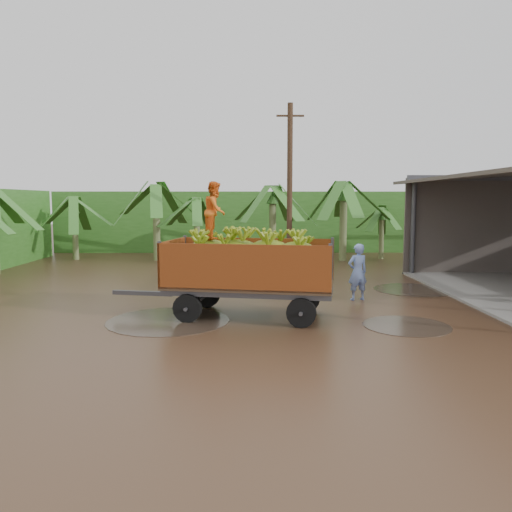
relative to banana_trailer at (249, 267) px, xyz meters
The scene contains 6 objects.
ground 2.64m from the banana_trailer, 49.76° to the left, with size 100.00×100.00×0.00m, color black.
hedge_north 17.75m from the banana_trailer, 91.70° to the left, with size 22.00×3.00×3.60m, color #2D661E.
banana_trailer is the anchor object (origin of this frame).
man_blue 4.01m from the banana_trailer, 32.62° to the left, with size 0.64×0.42×1.76m, color #7C9BE3.
utility_pole 9.45m from the banana_trailer, 78.83° to the left, with size 1.20×0.24×7.26m.
banana_plants 9.53m from the banana_trailer, 111.17° to the left, with size 24.88×20.42×4.17m.
Camera 1 is at (-1.45, -14.82, 3.09)m, focal length 35.00 mm.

